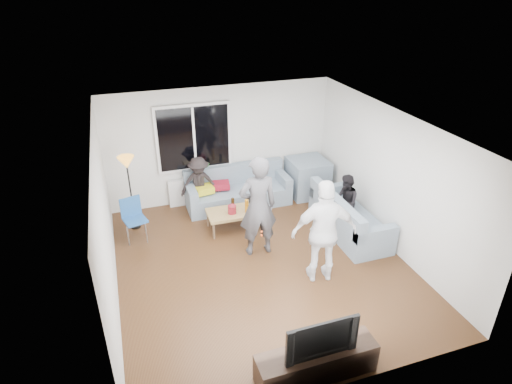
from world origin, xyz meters
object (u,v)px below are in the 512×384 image
object	(u,v)px
floor_lamp	(131,193)
side_chair	(135,221)
spectator_right	(345,202)
player_left	(258,207)
sofa_back_section	(238,187)
coffee_table	(235,220)
sofa_right_section	(350,214)
tv_console	(316,363)
television	(319,335)
player_right	(324,232)
spectator_back	(199,184)

from	to	relation	value
floor_lamp	side_chair	bearing A→B (deg)	-90.00
floor_lamp	spectator_right	distance (m)	4.29
spectator_right	player_left	bearing A→B (deg)	-69.55
sofa_back_section	coffee_table	xyz separation A→B (m)	(-0.36, -0.95, -0.22)
sofa_back_section	sofa_right_section	world-z (taller)	same
player_left	tv_console	bearing A→B (deg)	87.67
sofa_back_section	tv_console	bearing A→B (deg)	-94.31
side_chair	television	xyz separation A→B (m)	(1.93, -4.03, 0.29)
sofa_right_section	player_right	distance (m)	1.71
floor_lamp	tv_console	xyz separation A→B (m)	(1.93, -4.51, -0.56)
side_chair	floor_lamp	bearing A→B (deg)	75.05
player_right	spectator_back	bearing A→B (deg)	-51.55
coffee_table	spectator_back	bearing A→B (deg)	117.10
floor_lamp	tv_console	world-z (taller)	floor_lamp
coffee_table	player_left	xyz separation A→B (m)	(0.18, -0.94, 0.77)
floor_lamp	player_right	size ratio (longest dim) A/B	0.85
player_right	television	xyz separation A→B (m)	(-0.96, -1.81, -0.21)
sofa_back_section	player_left	distance (m)	1.97
floor_lamp	tv_console	size ratio (longest dim) A/B	0.97
coffee_table	tv_console	size ratio (longest dim) A/B	0.69
sofa_back_section	sofa_right_section	xyz separation A→B (m)	(1.78, -1.83, 0.00)
sofa_back_section	side_chair	distance (m)	2.41
floor_lamp	coffee_table	bearing A→B (deg)	-19.80
floor_lamp	spectator_back	bearing A→B (deg)	11.35
player_right	tv_console	bearing A→B (deg)	74.35
side_chair	tv_console	bearing A→B (deg)	-79.35
floor_lamp	player_left	xyz separation A→B (m)	(2.11, -1.63, 0.19)
player_right	television	size ratio (longest dim) A/B	1.92
coffee_table	player_left	size ratio (longest dim) A/B	0.57
side_chair	television	world-z (taller)	television
player_left	player_right	bearing A→B (deg)	127.33
side_chair	player_left	distance (m)	2.46
sofa_back_section	coffee_table	size ratio (longest dim) A/B	2.09
spectator_right	side_chair	bearing A→B (deg)	-89.66
player_left	sofa_back_section	bearing A→B (deg)	-94.05
floor_lamp	spectator_right	xyz separation A→B (m)	(4.07, -1.35, -0.20)
player_left	television	xyz separation A→B (m)	(-0.18, -2.88, -0.25)
spectator_back	tv_console	xyz separation A→B (m)	(0.50, -4.80, -0.40)
side_chair	spectator_right	distance (m)	4.16
coffee_table	television	bearing A→B (deg)	-90.05
sofa_right_section	spectator_right	size ratio (longest dim) A/B	1.73
sofa_right_section	side_chair	world-z (taller)	side_chair
player_left	coffee_table	bearing A→B (deg)	-77.86
player_left	spectator_right	size ratio (longest dim) A/B	1.68
player_left	side_chair	bearing A→B (deg)	-27.15
sofa_right_section	player_right	bearing A→B (deg)	133.86
side_chair	spectator_right	size ratio (longest dim) A/B	0.75
television	sofa_back_section	bearing A→B (deg)	85.69
player_left	television	bearing A→B (deg)	87.67
sofa_back_section	player_right	bearing A→B (deg)	-78.48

